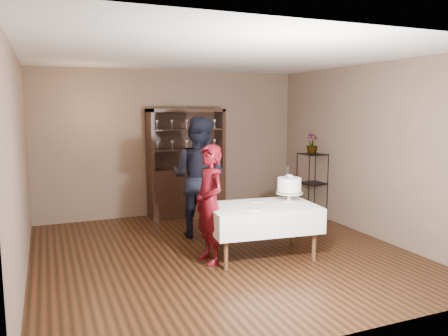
{
  "coord_description": "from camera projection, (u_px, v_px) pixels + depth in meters",
  "views": [
    {
      "loc": [
        -2.2,
        -5.48,
        2.02
      ],
      "look_at": [
        0.08,
        0.1,
        1.18
      ],
      "focal_mm": 35.0,
      "sensor_mm": 36.0,
      "label": 1
    }
  ],
  "objects": [
    {
      "name": "plate_far",
      "position": [
        258.0,
        201.0,
        6.08
      ],
      "size": [
        0.18,
        0.18,
        0.01
      ],
      "primitive_type": "cylinder",
      "rotation": [
        0.0,
        0.0,
        -0.14
      ],
      "color": "silver",
      "rests_on": "cake_table"
    },
    {
      "name": "ceiling",
      "position": [
        221.0,
        56.0,
        5.75
      ],
      "size": [
        5.0,
        5.0,
        0.0
      ],
      "primitive_type": "plane",
      "rotation": [
        3.14,
        0.0,
        0.0
      ],
      "color": "silver",
      "rests_on": "back_wall"
    },
    {
      "name": "cake_table",
      "position": [
        262.0,
        218.0,
        5.88
      ],
      "size": [
        1.52,
        1.03,
        0.72
      ],
      "rotation": [
        0.0,
        0.0,
        -0.1
      ],
      "color": "silver",
      "rests_on": "floor"
    },
    {
      "name": "floor",
      "position": [
        221.0,
        253.0,
        6.13
      ],
      "size": [
        5.0,
        5.0,
        0.0
      ],
      "primitive_type": "plane",
      "color": "black",
      "rests_on": "ground"
    },
    {
      "name": "plant_etagere",
      "position": [
        312.0,
        183.0,
        7.99
      ],
      "size": [
        0.42,
        0.42,
        1.2
      ],
      "color": "black",
      "rests_on": "floor"
    },
    {
      "name": "man",
      "position": [
        199.0,
        177.0,
        6.79
      ],
      "size": [
        1.15,
        1.15,
        1.88
      ],
      "primitive_type": "imported",
      "rotation": [
        0.0,
        0.0,
        2.36
      ],
      "color": "black",
      "rests_on": "floor"
    },
    {
      "name": "wall_left",
      "position": [
        19.0,
        167.0,
        5.0
      ],
      "size": [
        0.02,
        5.0,
        2.7
      ],
      "primitive_type": "cube",
      "color": "brown",
      "rests_on": "floor"
    },
    {
      "name": "potted_plant",
      "position": [
        312.0,
        144.0,
        7.85
      ],
      "size": [
        0.21,
        0.21,
        0.36
      ],
      "primitive_type": "imported",
      "rotation": [
        0.0,
        0.0,
        0.08
      ],
      "color": "#487538",
      "rests_on": "plant_etagere"
    },
    {
      "name": "wall_right",
      "position": [
        368.0,
        150.0,
        6.88
      ],
      "size": [
        0.02,
        5.0,
        2.7
      ],
      "primitive_type": "cube",
      "color": "brown",
      "rests_on": "floor"
    },
    {
      "name": "plate_near",
      "position": [
        254.0,
        209.0,
        5.6
      ],
      "size": [
        0.25,
        0.25,
        0.01
      ],
      "primitive_type": "cylinder",
      "rotation": [
        0.0,
        0.0,
        0.43
      ],
      "color": "silver",
      "rests_on": "cake_table"
    },
    {
      "name": "back_wall",
      "position": [
        172.0,
        143.0,
        8.23
      ],
      "size": [
        5.0,
        0.02,
        2.7
      ],
      "primitive_type": "cube",
      "color": "brown",
      "rests_on": "floor"
    },
    {
      "name": "woman",
      "position": [
        210.0,
        204.0,
        5.66
      ],
      "size": [
        0.43,
        0.6,
        1.55
      ],
      "primitive_type": "imported",
      "rotation": [
        0.0,
        0.0,
        -1.46
      ],
      "color": "#34040C",
      "rests_on": "floor"
    },
    {
      "name": "cake",
      "position": [
        289.0,
        186.0,
        6.12
      ],
      "size": [
        0.37,
        0.37,
        0.51
      ],
      "rotation": [
        0.0,
        0.0,
        -0.08
      ],
      "color": "silver",
      "rests_on": "cake_table"
    },
    {
      "name": "china_hutch",
      "position": [
        186.0,
        180.0,
        8.17
      ],
      "size": [
        1.4,
        0.48,
        2.0
      ],
      "color": "black",
      "rests_on": "floor"
    }
  ]
}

